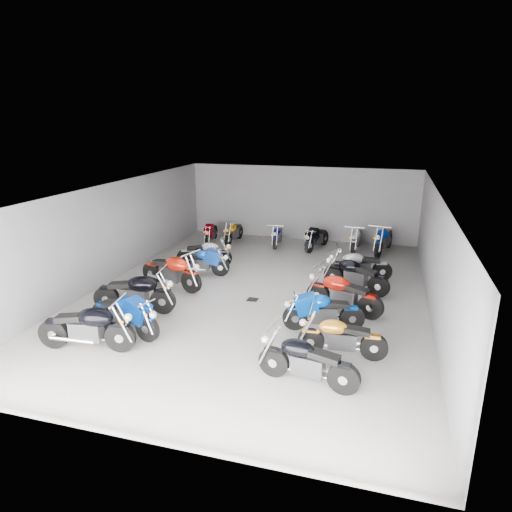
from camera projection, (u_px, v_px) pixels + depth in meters
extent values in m
plane|color=#989690|center=(257.00, 294.00, 14.07)|extent=(14.00, 14.00, 0.00)
cube|color=slate|center=(301.00, 203.00, 20.04)|extent=(10.00, 0.10, 3.20)
cube|color=slate|center=(111.00, 233.00, 14.94)|extent=(0.10, 14.00, 3.20)
cube|color=slate|center=(435.00, 258.00, 12.28)|extent=(0.10, 14.00, 3.20)
cube|color=black|center=(257.00, 190.00, 13.14)|extent=(10.00, 14.00, 0.04)
cube|color=black|center=(253.00, 300.00, 13.61)|extent=(0.32, 0.32, 0.01)
cylinder|color=black|center=(120.00, 337.00, 10.51)|extent=(0.73, 0.26, 0.72)
cylinder|color=black|center=(54.00, 333.00, 10.70)|extent=(0.73, 0.28, 0.72)
cube|color=#2D2D30|center=(86.00, 331.00, 10.57)|extent=(0.77, 0.45, 0.45)
ellipsoid|color=black|center=(95.00, 317.00, 10.44)|extent=(0.82, 0.56, 0.40)
cube|color=black|center=(70.00, 318.00, 10.52)|extent=(0.72, 0.42, 0.20)
cylinder|color=black|center=(147.00, 328.00, 11.00)|extent=(0.69, 0.30, 0.68)
cylinder|color=black|center=(103.00, 315.00, 11.75)|extent=(0.70, 0.32, 0.68)
cube|color=#2D2D30|center=(124.00, 317.00, 11.34)|extent=(0.75, 0.48, 0.42)
ellipsoid|color=navy|center=(130.00, 307.00, 11.13)|extent=(0.80, 0.59, 0.38)
cube|color=black|center=(113.00, 304.00, 11.42)|extent=(0.70, 0.45, 0.19)
cylinder|color=black|center=(163.00, 301.00, 12.59)|extent=(0.73, 0.26, 0.72)
cylinder|color=black|center=(107.00, 298.00, 12.78)|extent=(0.74, 0.28, 0.72)
cube|color=#2D2D30|center=(134.00, 296.00, 12.65)|extent=(0.77, 0.45, 0.45)
ellipsoid|color=black|center=(142.00, 284.00, 12.52)|extent=(0.82, 0.56, 0.40)
cube|color=black|center=(121.00, 285.00, 12.60)|extent=(0.72, 0.42, 0.20)
cylinder|color=black|center=(191.00, 282.00, 14.06)|extent=(0.73, 0.33, 0.72)
cylinder|color=black|center=(152.00, 273.00, 14.88)|extent=(0.74, 0.36, 0.72)
cube|color=#2D2D30|center=(171.00, 274.00, 14.44)|extent=(0.80, 0.52, 0.45)
ellipsoid|color=#A81C0B|center=(176.00, 264.00, 14.21)|extent=(0.86, 0.64, 0.41)
cube|color=black|center=(162.00, 262.00, 14.53)|extent=(0.75, 0.49, 0.21)
cylinder|color=black|center=(221.00, 267.00, 15.59)|extent=(0.63, 0.24, 0.61)
cylinder|color=black|center=(181.00, 266.00, 15.70)|extent=(0.63, 0.26, 0.61)
cube|color=#2D2D30|center=(200.00, 264.00, 15.61)|extent=(0.67, 0.41, 0.38)
ellipsoid|color=#1244A4|center=(206.00, 256.00, 15.51)|extent=(0.72, 0.51, 0.35)
cube|color=black|center=(191.00, 256.00, 15.56)|extent=(0.63, 0.38, 0.17)
cylinder|color=black|center=(223.00, 258.00, 16.59)|extent=(0.64, 0.26, 0.62)
cylinder|color=black|center=(185.00, 257.00, 16.68)|extent=(0.64, 0.28, 0.62)
cube|color=#2D2D30|center=(204.00, 255.00, 16.60)|extent=(0.68, 0.42, 0.39)
ellipsoid|color=#B4B5BB|center=(210.00, 247.00, 16.50)|extent=(0.73, 0.52, 0.35)
cube|color=black|center=(195.00, 248.00, 16.54)|extent=(0.64, 0.39, 0.18)
cylinder|color=black|center=(274.00, 362.00, 9.51)|extent=(0.67, 0.24, 0.66)
cylinder|color=black|center=(344.00, 379.00, 8.90)|extent=(0.67, 0.26, 0.66)
cube|color=#2D2D30|center=(308.00, 365.00, 9.18)|extent=(0.71, 0.41, 0.41)
ellipsoid|color=black|center=(298.00, 348.00, 9.17)|extent=(0.76, 0.52, 0.37)
cube|color=black|center=(324.00, 356.00, 8.96)|extent=(0.66, 0.38, 0.19)
cylinder|color=black|center=(311.00, 341.00, 10.43)|extent=(0.63, 0.17, 0.62)
cylinder|color=black|center=(374.00, 347.00, 10.14)|extent=(0.63, 0.19, 0.62)
cube|color=#2D2D30|center=(342.00, 340.00, 10.26)|extent=(0.65, 0.33, 0.39)
ellipsoid|color=#C2781D|center=(333.00, 327.00, 10.21)|extent=(0.68, 0.43, 0.35)
cube|color=black|center=(357.00, 331.00, 10.12)|extent=(0.61, 0.31, 0.18)
cylinder|color=black|center=(295.00, 318.00, 11.61)|extent=(0.65, 0.30, 0.64)
cylinder|color=black|center=(352.00, 318.00, 11.61)|extent=(0.66, 0.32, 0.64)
cube|color=#2D2D30|center=(324.00, 314.00, 11.58)|extent=(0.71, 0.47, 0.40)
ellipsoid|color=#0340AC|center=(315.00, 303.00, 11.49)|extent=(0.76, 0.57, 0.36)
cube|color=black|center=(337.00, 304.00, 11.50)|extent=(0.66, 0.44, 0.18)
cylinder|color=black|center=(318.00, 294.00, 13.08)|extent=(0.70, 0.36, 0.70)
cylinder|color=black|center=(371.00, 307.00, 12.22)|extent=(0.71, 0.38, 0.70)
cube|color=#2D2D30|center=(344.00, 297.00, 12.62)|extent=(0.77, 0.54, 0.44)
ellipsoid|color=#9E1309|center=(337.00, 283.00, 12.65)|extent=(0.84, 0.65, 0.39)
cube|color=black|center=(356.00, 289.00, 12.34)|extent=(0.73, 0.50, 0.20)
cylinder|color=black|center=(334.00, 276.00, 14.64)|extent=(0.68, 0.38, 0.67)
cylinder|color=black|center=(379.00, 286.00, 13.74)|extent=(0.68, 0.40, 0.67)
cube|color=#2D2D30|center=(356.00, 278.00, 14.16)|extent=(0.75, 0.55, 0.42)
ellipsoid|color=black|center=(350.00, 266.00, 14.20)|extent=(0.82, 0.66, 0.38)
cube|color=black|center=(367.00, 271.00, 13.88)|extent=(0.71, 0.51, 0.19)
cylinder|color=black|center=(337.00, 271.00, 15.18)|extent=(0.67, 0.29, 0.65)
cylinder|color=black|center=(382.00, 271.00, 15.13)|extent=(0.67, 0.31, 0.65)
cube|color=#2D2D30|center=(360.00, 268.00, 15.12)|extent=(0.72, 0.46, 0.41)
ellipsoid|color=#9D9DA1|center=(354.00, 259.00, 15.04)|extent=(0.77, 0.56, 0.37)
cube|color=black|center=(370.00, 260.00, 15.03)|extent=(0.67, 0.43, 0.19)
cylinder|color=black|center=(208.00, 240.00, 19.22)|extent=(0.20, 0.57, 0.56)
cylinder|color=black|center=(215.00, 232.00, 20.43)|extent=(0.21, 0.58, 0.56)
cube|color=#2D2D30|center=(211.00, 234.00, 19.80)|extent=(0.35, 0.61, 0.35)
ellipsoid|color=#94000A|center=(210.00, 229.00, 19.54)|extent=(0.44, 0.64, 0.32)
cube|color=black|center=(213.00, 227.00, 20.00)|extent=(0.32, 0.57, 0.16)
cylinder|color=black|center=(228.00, 240.00, 19.17)|extent=(0.14, 0.61, 0.61)
cylinder|color=black|center=(239.00, 232.00, 20.42)|extent=(0.16, 0.61, 0.61)
cube|color=#2D2D30|center=(234.00, 234.00, 19.76)|extent=(0.30, 0.62, 0.38)
ellipsoid|color=orange|center=(232.00, 228.00, 19.49)|extent=(0.39, 0.65, 0.34)
cube|color=black|center=(236.00, 226.00, 19.96)|extent=(0.28, 0.58, 0.17)
cylinder|color=black|center=(275.00, 243.00, 18.73)|extent=(0.16, 0.58, 0.57)
cylinder|color=black|center=(280.00, 235.00, 19.94)|extent=(0.18, 0.58, 0.57)
cube|color=#2D2D30|center=(277.00, 237.00, 19.31)|extent=(0.32, 0.60, 0.36)
ellipsoid|color=#090B73|center=(277.00, 231.00, 19.04)|extent=(0.41, 0.64, 0.32)
cube|color=black|center=(279.00, 230.00, 19.50)|extent=(0.30, 0.56, 0.16)
cylinder|color=black|center=(309.00, 246.00, 18.24)|extent=(0.30, 0.63, 0.62)
cylinder|color=black|center=(324.00, 238.00, 19.37)|extent=(0.31, 0.63, 0.62)
cube|color=#2D2D30|center=(317.00, 239.00, 18.78)|extent=(0.46, 0.68, 0.38)
ellipsoid|color=black|center=(315.00, 233.00, 18.52)|extent=(0.56, 0.74, 0.35)
cube|color=black|center=(320.00, 232.00, 18.95)|extent=(0.43, 0.64, 0.18)
cylinder|color=black|center=(354.00, 247.00, 17.98)|extent=(0.17, 0.64, 0.63)
cylinder|color=black|center=(359.00, 239.00, 19.27)|extent=(0.19, 0.64, 0.63)
cube|color=#2D2D30|center=(356.00, 240.00, 18.60)|extent=(0.34, 0.66, 0.39)
ellipsoid|color=#B5B5BC|center=(356.00, 234.00, 18.31)|extent=(0.44, 0.69, 0.35)
cube|color=black|center=(358.00, 232.00, 18.80)|extent=(0.32, 0.62, 0.18)
cylinder|color=black|center=(378.00, 249.00, 17.64)|extent=(0.29, 0.71, 0.70)
cylinder|color=black|center=(388.00, 240.00, 18.96)|extent=(0.32, 0.72, 0.70)
cube|color=#2D2D30|center=(384.00, 241.00, 18.27)|extent=(0.48, 0.76, 0.44)
ellipsoid|color=#022699|center=(383.00, 234.00, 17.97)|extent=(0.59, 0.82, 0.39)
cube|color=black|center=(386.00, 232.00, 18.47)|extent=(0.45, 0.71, 0.20)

